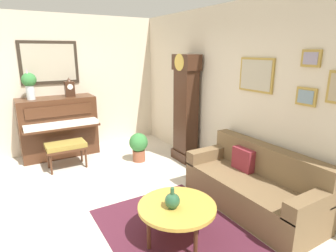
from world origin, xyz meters
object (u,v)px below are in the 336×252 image
at_px(piano, 59,127).
at_px(coffee_table, 177,207).
at_px(couch, 253,186).
at_px(grandfather_clock, 186,112).
at_px(potted_plant, 139,145).
at_px(piano_bench, 66,147).
at_px(green_jug, 172,201).
at_px(flower_vase, 29,83).
at_px(mantel_clock, 70,88).

bearing_deg(piano, coffee_table, 10.10).
bearing_deg(couch, coffee_table, -88.81).
relative_size(grandfather_clock, potted_plant, 3.62).
relative_size(piano_bench, green_jug, 2.92).
xyz_separation_m(couch, flower_vase, (-3.43, -2.30, 1.19)).
height_order(piano_bench, potted_plant, potted_plant).
relative_size(couch, potted_plant, 3.39).
bearing_deg(flower_vase, coffee_table, 16.85).
distance_m(mantel_clock, potted_plant, 1.80).
distance_m(mantel_clock, flower_vase, 0.73).
bearing_deg(piano_bench, potted_plant, 73.72).
bearing_deg(potted_plant, mantel_clock, -139.62).
distance_m(piano_bench, green_jug, 2.78).
height_order(piano, grandfather_clock, grandfather_clock).
bearing_deg(piano_bench, green_jug, 11.94).
bearing_deg(potted_plant, couch, 15.33).
bearing_deg(green_jug, mantel_clock, -175.67).
relative_size(coffee_table, mantel_clock, 2.32).
bearing_deg(potted_plant, piano, -132.32).
bearing_deg(grandfather_clock, potted_plant, -115.58).
distance_m(grandfather_clock, flower_vase, 2.96).
distance_m(piano_bench, potted_plant, 1.32).
height_order(grandfather_clock, coffee_table, grandfather_clock).
xyz_separation_m(piano, coffee_table, (3.46, 0.62, -0.21)).
bearing_deg(mantel_clock, piano_bench, -22.56).
height_order(grandfather_clock, potted_plant, grandfather_clock).
xyz_separation_m(flower_vase, green_jug, (3.47, 0.97, -1.00)).
distance_m(couch, potted_plant, 2.39).
relative_size(couch, green_jug, 7.92).
bearing_deg(mantel_clock, coffee_table, 5.55).
xyz_separation_m(mantel_clock, flower_vase, (-0.00, -0.71, 0.14)).
relative_size(couch, coffee_table, 2.16).
distance_m(piano, piano_bench, 0.78).
bearing_deg(piano, piano_bench, -2.45).
relative_size(piano, piano_bench, 2.06).
distance_m(couch, mantel_clock, 3.92).
relative_size(piano_bench, potted_plant, 1.25).
distance_m(grandfather_clock, mantel_clock, 2.36).
relative_size(couch, mantel_clock, 5.00).
relative_size(coffee_table, potted_plant, 1.57).
height_order(flower_vase, green_jug, flower_vase).
bearing_deg(grandfather_clock, coffee_table, -36.49).
distance_m(piano_bench, grandfather_clock, 2.29).
bearing_deg(grandfather_clock, couch, -5.54).
xyz_separation_m(couch, green_jug, (0.04, -1.32, 0.19)).
bearing_deg(green_jug, coffee_table, 103.19).
height_order(piano, coffee_table, piano).
height_order(mantel_clock, potted_plant, mantel_clock).
height_order(piano_bench, mantel_clock, mantel_clock).
bearing_deg(coffee_table, flower_vase, -163.15).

